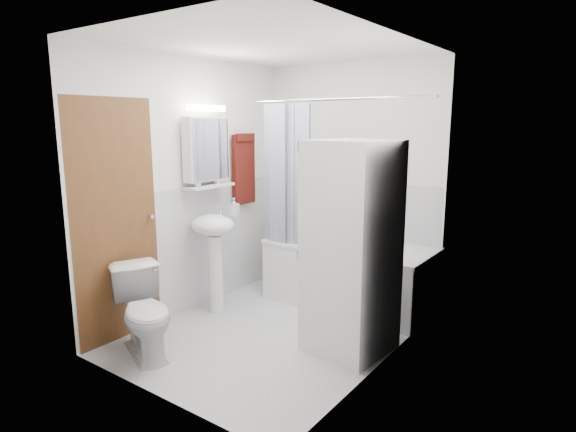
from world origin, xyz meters
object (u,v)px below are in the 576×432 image
Objects in this scene: sink at (214,240)px; washer_dryer at (351,248)px; bathtub at (349,271)px; toilet at (145,313)px.

washer_dryer is at bearing 2.24° from sink.
bathtub is 2.03m from toilet.
bathtub is at bearing 0.74° from toilet.
bathtub is 1.37m from sink.
toilet is at bearing -112.67° from bathtub.
toilet is at bearing -79.50° from sink.
sink is at bearing -136.37° from bathtub.
toilet is at bearing -134.55° from washer_dryer.
toilet is (0.18, -0.96, -0.37)m from sink.
washer_dryer reaches higher than sink.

